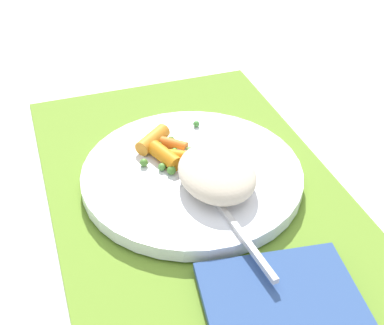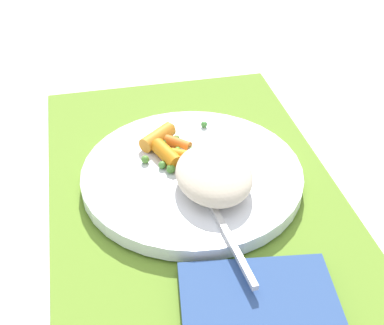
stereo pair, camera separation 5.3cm
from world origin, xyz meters
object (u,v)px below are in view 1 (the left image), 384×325
(plate, at_px, (192,175))
(rice_mound, at_px, (217,173))
(fork, at_px, (211,194))
(napkin, at_px, (280,295))
(carrot_portion, at_px, (165,148))

(plate, bearing_deg, rice_mound, -155.46)
(rice_mound, xyz_separation_m, fork, (-0.01, 0.01, -0.01))
(plate, distance_m, rice_mound, 0.05)
(napkin, bearing_deg, plate, 6.36)
(carrot_portion, height_order, napkin, carrot_portion)
(plate, height_order, fork, fork)
(rice_mound, distance_m, carrot_portion, 0.08)
(fork, distance_m, napkin, 0.13)
(carrot_portion, relative_size, fork, 0.37)
(rice_mound, relative_size, carrot_portion, 1.27)
(rice_mound, relative_size, fork, 0.47)
(fork, bearing_deg, napkin, -173.33)
(plate, distance_m, carrot_portion, 0.05)
(napkin, bearing_deg, fork, 6.67)
(plate, bearing_deg, fork, -174.50)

